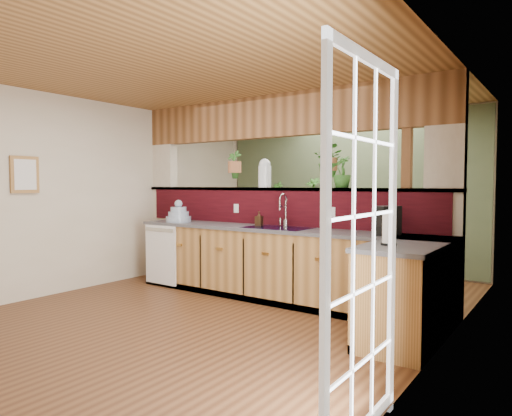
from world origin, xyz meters
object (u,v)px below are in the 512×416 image
Objects in this scene: dish_stack at (179,215)px; glass_jar at (265,173)px; paper_towel at (389,230)px; shelving_console at (296,237)px; faucet at (284,209)px; coffee_maker at (387,222)px; soap_dispenser at (259,219)px.

dish_stack is 0.93× the size of glass_jar.
paper_towel reaches higher than shelving_console.
faucet is 0.67m from glass_jar.
faucet is at bearing -162.85° from coffee_maker.
dish_stack is (-1.61, -0.23, -0.13)m from faucet.
coffee_maker is 1.02× the size of paper_towel.
dish_stack is 1.31m from soap_dispenser.
faucet is 1.39m from coffee_maker.
coffee_maker is (1.69, -0.08, 0.05)m from soap_dispenser.
soap_dispenser is 2.39m from shelving_console.
shelving_console is (-0.75, 2.22, -0.49)m from soap_dispenser.
soap_dispenser is 0.61× the size of coffee_maker.
glass_jar reaches higher than coffee_maker.
paper_towel is (1.97, -0.84, 0.04)m from soap_dispenser.
faucet is 0.26× the size of shelving_console.
glass_jar is at bearing 111.90° from soap_dispenser.
faucet is at bearing -63.79° from shelving_console.
coffee_maker is 0.81m from paper_towel.
shelving_console is (0.56, 2.34, -0.50)m from dish_stack.
shelving_console is (-1.05, 2.11, -0.63)m from faucet.
coffee_maker is at bearing 110.55° from paper_towel.
coffee_maker reaches higher than soap_dispenser.
glass_jar is at bearing -167.61° from coffee_maker.
dish_stack reaches higher than coffee_maker.
soap_dispenser is 0.49× the size of glass_jar.
glass_jar reaches higher than paper_towel.
faucet is at bearing 150.41° from paper_towel.
faucet is 1.40× the size of paper_towel.
dish_stack is 1.91× the size of soap_dispenser.
faucet is 2.44m from shelving_console.
coffee_maker is 0.80× the size of glass_jar.
coffee_maker is at bearing -12.53° from glass_jar.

